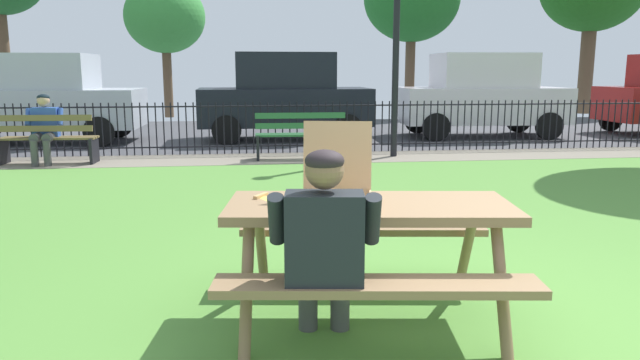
% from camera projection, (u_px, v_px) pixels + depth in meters
% --- Properties ---
extents(ground, '(28.00, 12.02, 0.02)m').
position_uv_depth(ground, '(406.00, 237.00, 5.81)').
color(ground, '#578F3B').
extents(cobblestone_walkway, '(28.00, 1.40, 0.01)m').
position_uv_depth(cobblestone_walkway, '(331.00, 158.00, 10.99)').
color(cobblestone_walkway, gray).
extents(street_asphalt, '(28.00, 7.64, 0.01)m').
position_uv_depth(street_asphalt, '(306.00, 133.00, 15.40)').
color(street_asphalt, '#424247').
extents(picnic_table_foreground, '(1.97, 1.69, 0.79)m').
position_uv_depth(picnic_table_foreground, '(369.00, 229.00, 3.80)').
color(picnic_table_foreground, '#906E4C').
rests_on(picnic_table_foreground, ground).
extents(pizza_box_open, '(0.53, 0.56, 0.50)m').
position_uv_depth(pizza_box_open, '(336.00, 188.00, 3.77)').
color(pizza_box_open, tan).
rests_on(pizza_box_open, picnic_table_foreground).
extents(pizza_slice_on_table, '(0.26, 0.23, 0.02)m').
position_uv_depth(pizza_slice_on_table, '(271.00, 197.00, 3.90)').
color(pizza_slice_on_table, '#E1CE57').
rests_on(pizza_slice_on_table, picnic_table_foreground).
extents(adult_at_table, '(0.63, 0.62, 1.19)m').
position_uv_depth(adult_at_table, '(324.00, 243.00, 3.30)').
color(adult_at_table, '#494949').
rests_on(adult_at_table, ground).
extents(iron_fence_streetside, '(22.87, 0.03, 1.00)m').
position_uv_depth(iron_fence_streetside, '(326.00, 127.00, 11.58)').
color(iron_fence_streetside, black).
rests_on(iron_fence_streetside, ground).
extents(park_bench_left, '(1.61, 0.52, 0.85)m').
position_uv_depth(park_bench_left, '(48.00, 140.00, 10.19)').
color(park_bench_left, brown).
rests_on(park_bench_left, ground).
extents(park_bench_center, '(1.61, 0.48, 0.85)m').
position_uv_depth(park_bench_center, '(300.00, 136.00, 10.71)').
color(park_bench_center, '#2A6135').
rests_on(park_bench_center, ground).
extents(person_on_park_bench, '(0.62, 0.60, 1.19)m').
position_uv_depth(person_on_park_bench, '(44.00, 126.00, 10.16)').
color(person_on_park_bench, '#444444').
rests_on(person_on_park_bench, ground).
extents(lamp_post_walkway, '(0.28, 0.28, 4.17)m').
position_uv_depth(lamp_post_walkway, '(397.00, 17.00, 10.68)').
color(lamp_post_walkway, black).
rests_on(lamp_post_walkway, ground).
extents(parked_car_left, '(4.44, 1.99, 1.94)m').
position_uv_depth(parked_car_left, '(36.00, 97.00, 13.01)').
color(parked_car_left, '#B1B7C2').
rests_on(parked_car_left, ground).
extents(parked_car_center, '(3.93, 1.89, 1.98)m').
position_uv_depth(parked_car_center, '(284.00, 96.00, 13.66)').
color(parked_car_center, black).
rests_on(parked_car_center, ground).
extents(parked_car_right, '(3.96, 1.96, 1.98)m').
position_uv_depth(parked_car_right, '(482.00, 95.00, 14.23)').
color(parked_car_right, silver).
rests_on(parked_car_right, ground).
extents(far_tree_midleft, '(2.65, 2.65, 4.52)m').
position_uv_depth(far_tree_midleft, '(165.00, 17.00, 19.68)').
color(far_tree_midleft, brown).
rests_on(far_tree_midleft, ground).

